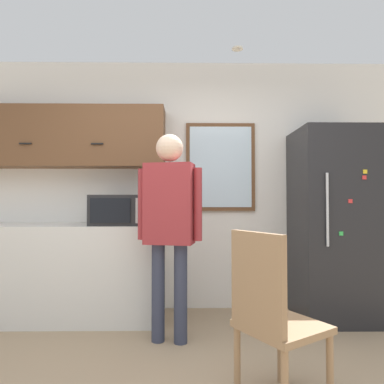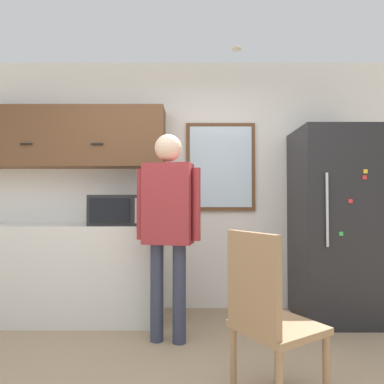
# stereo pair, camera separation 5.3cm
# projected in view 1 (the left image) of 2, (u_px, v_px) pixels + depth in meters

# --- Properties ---
(back_wall) EXTENTS (6.00, 0.06, 2.70)m
(back_wall) POSITION_uv_depth(u_px,v_px,m) (180.00, 184.00, 3.78)
(back_wall) COLOR white
(back_wall) RESTS_ON ground_plane
(counter) EXTENTS (2.04, 0.64, 0.93)m
(counter) POSITION_uv_depth(u_px,v_px,m) (60.00, 271.00, 3.39)
(counter) COLOR silver
(counter) RESTS_ON ground_plane
(upper_cabinets) EXTENTS (2.04, 0.33, 0.63)m
(upper_cabinets) POSITION_uv_depth(u_px,v_px,m) (67.00, 137.00, 3.59)
(upper_cabinets) COLOR brown
(microwave) EXTENTS (0.52, 0.40, 0.29)m
(microwave) POSITION_uv_depth(u_px,v_px,m) (120.00, 210.00, 3.32)
(microwave) COLOR #232326
(microwave) RESTS_ON counter
(person) EXTENTS (0.54, 0.29, 1.73)m
(person) POSITION_uv_depth(u_px,v_px,m) (169.00, 215.00, 2.85)
(person) COLOR #33384C
(person) RESTS_ON ground_plane
(refrigerator) EXTENTS (0.72, 0.71, 1.88)m
(refrigerator) POSITION_uv_depth(u_px,v_px,m) (333.00, 224.00, 3.41)
(refrigerator) COLOR #232326
(refrigerator) RESTS_ON ground_plane
(chair) EXTENTS (0.59, 0.59, 1.00)m
(chair) POSITION_uv_depth(u_px,v_px,m) (271.00, 312.00, 1.92)
(chair) COLOR #997551
(chair) RESTS_ON ground_plane
(window) EXTENTS (0.75, 0.05, 0.96)m
(window) POSITION_uv_depth(u_px,v_px,m) (220.00, 167.00, 3.75)
(window) COLOR brown
(ceiling_light) EXTENTS (0.11, 0.11, 0.01)m
(ceiling_light) POSITION_uv_depth(u_px,v_px,m) (237.00, 49.00, 3.39)
(ceiling_light) COLOR white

